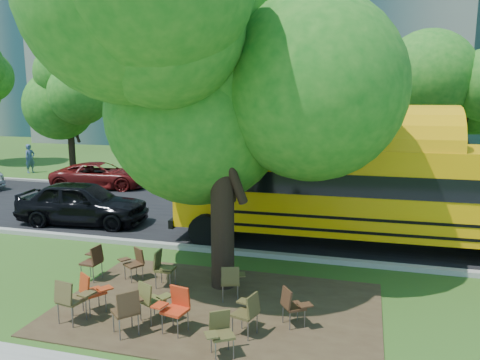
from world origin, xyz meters
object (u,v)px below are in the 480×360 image
(school_bus, at_px, (404,191))
(black_car, at_px, (83,203))
(pedestrian_a, at_px, (30,159))
(chair_2, at_px, (128,308))
(chair_1, at_px, (92,289))
(bg_car_red, at_px, (101,175))
(main_tree, at_px, (221,71))
(chair_4, at_px, (151,298))
(chair_8, at_px, (93,259))
(chair_11, at_px, (231,279))
(chair_9, at_px, (135,261))
(chair_10, at_px, (163,265))
(chair_3, at_px, (175,305))
(chair_6, at_px, (248,310))
(chair_0, at_px, (70,297))
(chair_7, at_px, (292,304))
(chair_5, at_px, (220,330))

(school_bus, height_order, black_car, school_bus)
(pedestrian_a, bearing_deg, chair_2, -120.27)
(chair_1, xyz_separation_m, bg_car_red, (-7.21, 12.03, 0.08))
(school_bus, bearing_deg, chair_2, -129.77)
(main_tree, bearing_deg, chair_4, -111.99)
(chair_8, height_order, chair_11, chair_8)
(chair_9, height_order, chair_10, chair_10)
(chair_2, bearing_deg, chair_3, -23.69)
(chair_6, relative_size, black_car, 0.19)
(chair_6, bearing_deg, chair_3, 114.98)
(chair_2, height_order, chair_9, chair_2)
(chair_3, xyz_separation_m, chair_11, (0.67, 1.63, -0.04))
(chair_9, bearing_deg, chair_6, -177.11)
(black_car, relative_size, pedestrian_a, 2.73)
(chair_6, bearing_deg, chair_10, 72.79)
(chair_6, height_order, chair_8, chair_8)
(chair_0, height_order, chair_4, chair_0)
(school_bus, distance_m, chair_7, 6.33)
(chair_11, bearing_deg, chair_2, -144.55)
(chair_1, xyz_separation_m, chair_6, (3.45, -0.02, -0.01))
(main_tree, bearing_deg, chair_5, -73.48)
(bg_car_red, bearing_deg, chair_11, -150.50)
(chair_11, bearing_deg, chair_1, -170.52)
(chair_0, xyz_separation_m, chair_2, (1.34, -0.10, -0.01))
(chair_10, bearing_deg, main_tree, 105.51)
(chair_3, height_order, chair_5, chair_3)
(chair_2, bearing_deg, chair_8, 85.78)
(main_tree, bearing_deg, bg_car_red, 133.74)
(chair_7, distance_m, chair_9, 4.45)
(chair_11, bearing_deg, school_bus, 33.30)
(black_car, height_order, bg_car_red, black_car)
(chair_1, xyz_separation_m, pedestrian_a, (-13.80, 15.02, 0.29))
(chair_0, xyz_separation_m, pedestrian_a, (-13.64, 15.55, 0.25))
(chair_1, relative_size, chair_5, 1.10)
(main_tree, bearing_deg, pedestrian_a, 141.24)
(school_bus, xyz_separation_m, chair_0, (-6.78, -6.79, -1.20))
(chair_9, xyz_separation_m, pedestrian_a, (-13.78, 13.09, 0.34))
(chair_10, bearing_deg, school_bus, 125.40)
(chair_0, distance_m, pedestrian_a, 20.69)
(chair_8, bearing_deg, chair_0, -154.51)
(main_tree, height_order, chair_7, main_tree)
(chair_3, height_order, chair_7, chair_3)
(chair_3, relative_size, chair_7, 1.11)
(chair_0, bearing_deg, chair_10, 74.95)
(chair_2, xyz_separation_m, black_car, (-5.46, 6.72, 0.20))
(chair_7, bearing_deg, chair_0, -110.72)
(chair_5, bearing_deg, chair_8, -63.49)
(chair_1, relative_size, chair_10, 0.98)
(chair_11, bearing_deg, main_tree, 102.64)
(school_bus, distance_m, chair_1, 9.21)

